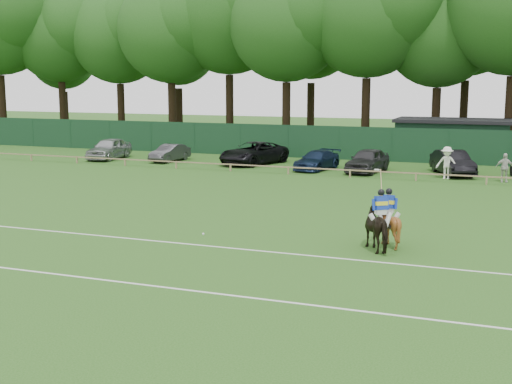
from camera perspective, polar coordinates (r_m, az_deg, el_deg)
The scene contains 19 objects.
ground at distance 26.03m, azimuth -3.39°, elevation -4.00°, with size 160.00×160.00×0.00m, color #1E4C14.
horse_dark at distance 24.66m, azimuth 10.30°, elevation -2.93°, with size 0.89×1.95×1.65m, color black.
horse_chestnut at distance 25.43m, azimuth 10.93°, elevation -2.70°, with size 1.24×1.40×1.54m, color brown.
sedan_silver at distance 52.86m, azimuth -12.15°, elevation 3.56°, with size 1.88×4.67×1.59m, color #A2A4A7.
sedan_grey at distance 50.65m, azimuth -7.20°, elevation 3.25°, with size 1.32×3.78×1.25m, color #323235.
suv_black at distance 48.61m, azimuth -0.20°, elevation 3.26°, with size 2.60×5.63×1.57m, color black.
sedan_navy at distance 45.83m, azimuth 5.10°, elevation 2.65°, with size 1.77×4.35×1.26m, color #12203A.
hatch_grey at distance 45.01m, azimuth 9.28°, elevation 2.62°, with size 1.83×4.54×1.55m, color #2D2C2F.
estate_black at distance 44.97m, azimuth 16.08°, elevation 2.36°, with size 1.63×4.67×1.54m, color black.
spectator_left at distance 43.00m, azimuth 15.62°, elevation 2.35°, with size 1.27×0.73×1.97m, color white.
spectator_mid at distance 42.70m, azimuth 19.99°, elevation 1.92°, with size 1.01×0.42×1.72m, color beige.
rider_dark at distance 24.50m, azimuth 10.37°, elevation -1.25°, with size 0.84×0.66×1.41m.
rider_chestnut at distance 25.29m, azimuth 10.97°, elevation -1.12°, with size 0.94×0.61×2.05m.
polo_ball at distance 26.83m, azimuth -4.42°, elevation -3.50°, with size 0.09×0.09×0.09m, color silver.
pitch_lines at distance 22.98m, azimuth -6.98°, elevation -5.86°, with size 60.00×5.10×0.01m.
pitch_rail at distance 42.74m, azimuth 6.54°, elevation 1.88°, with size 62.10×0.10×0.50m.
perimeter_fence at distance 51.37m, azimuth 9.06°, elevation 4.00°, with size 92.08×0.08×2.50m.
utility_shed at distance 53.45m, azimuth 16.06°, elevation 4.26°, with size 8.40×4.40×3.04m.
tree_row at distance 58.99m, azimuth 12.54°, elevation 3.37°, with size 96.00×12.00×21.00m, color #26561C, non-canonical shape.
Camera 1 is at (10.42, -23.07, 6.06)m, focal length 48.00 mm.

